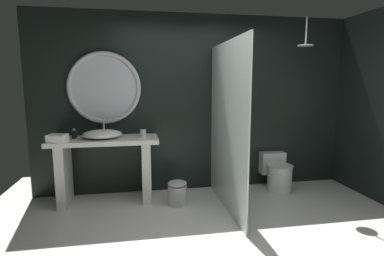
% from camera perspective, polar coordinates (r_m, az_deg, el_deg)
% --- Properties ---
extents(ground_plane, '(5.76, 5.76, 0.00)m').
position_cam_1_polar(ground_plane, '(3.16, 8.29, -22.37)').
color(ground_plane, silver).
extents(back_wall_panel, '(4.80, 0.10, 2.60)m').
position_cam_1_polar(back_wall_panel, '(4.56, 1.12, 4.59)').
color(back_wall_panel, black).
rests_on(back_wall_panel, ground_plane).
extents(vanity_counter, '(1.41, 0.56, 0.88)m').
position_cam_1_polar(vanity_counter, '(4.27, -16.01, -6.09)').
color(vanity_counter, silver).
rests_on(vanity_counter, ground_plane).
extents(vessel_sink, '(0.51, 0.42, 0.24)m').
position_cam_1_polar(vessel_sink, '(4.17, -16.56, -1.11)').
color(vessel_sink, white).
rests_on(vessel_sink, vanity_counter).
extents(tumbler_cup, '(0.08, 0.08, 0.11)m').
position_cam_1_polar(tumbler_cup, '(4.14, -9.22, -1.01)').
color(tumbler_cup, silver).
rests_on(tumbler_cup, vanity_counter).
extents(soap_dispenser, '(0.06, 0.06, 0.13)m').
position_cam_1_polar(soap_dispenser, '(4.30, -21.38, -1.09)').
color(soap_dispenser, black).
rests_on(soap_dispenser, vanity_counter).
extents(round_wall_mirror, '(1.00, 0.06, 1.00)m').
position_cam_1_polar(round_wall_mirror, '(4.40, -16.20, 7.29)').
color(round_wall_mirror, '#B7B7BC').
extents(shower_glass_panel, '(0.02, 1.57, 2.12)m').
position_cam_1_polar(shower_glass_panel, '(3.83, 6.63, 0.16)').
color(shower_glass_panel, silver).
rests_on(shower_glass_panel, ground_plane).
extents(rain_shower_head, '(0.21, 0.21, 0.39)m').
position_cam_1_polar(rain_shower_head, '(4.54, 20.68, 14.85)').
color(rain_shower_head, '#B7B7BC').
extents(toilet, '(0.38, 0.57, 0.53)m').
position_cam_1_polar(toilet, '(4.82, 15.81, -8.18)').
color(toilet, white).
rests_on(toilet, ground_plane).
extents(waste_bin, '(0.26, 0.26, 0.33)m').
position_cam_1_polar(waste_bin, '(4.12, -2.79, -12.05)').
color(waste_bin, '#B7B7BC').
rests_on(waste_bin, ground_plane).
extents(folded_hand_towel, '(0.25, 0.22, 0.10)m').
position_cam_1_polar(folded_hand_towel, '(4.11, -24.09, -1.78)').
color(folded_hand_towel, white).
rests_on(folded_hand_towel, vanity_counter).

